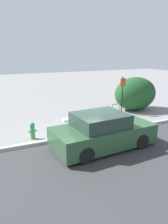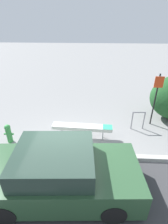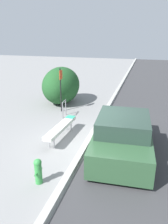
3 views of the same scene
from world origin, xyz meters
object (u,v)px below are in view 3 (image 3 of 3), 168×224
(bench, at_px, (61,127))
(sign_post, at_px, (61,86))
(bike_rack, at_px, (64,107))
(fire_hydrant, at_px, (38,170))
(parked_car_near, at_px, (123,136))

(bench, bearing_deg, sign_post, 24.33)
(bike_rack, distance_m, fire_hydrant, 5.19)
(bench, bearing_deg, fire_hydrant, -168.16)
(bike_rack, height_order, sign_post, sign_post)
(bike_rack, xyz_separation_m, sign_post, (0.69, 0.42, 0.88))
(bike_rack, xyz_separation_m, parked_car_near, (-2.72, -3.19, 0.14))
(sign_post, height_order, parked_car_near, sign_post)
(bike_rack, relative_size, fire_hydrant, 1.08)
(fire_hydrant, relative_size, parked_car_near, 0.19)
(bench, bearing_deg, bike_rack, 20.90)
(fire_hydrant, bearing_deg, sign_post, 15.54)
(sign_post, xyz_separation_m, parked_car_near, (-3.41, -3.62, -0.74))
(bike_rack, distance_m, sign_post, 1.20)
(sign_post, bearing_deg, fire_hydrant, -164.46)
(bench, relative_size, fire_hydrant, 3.06)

